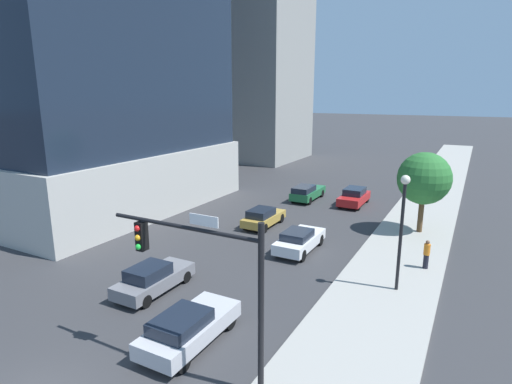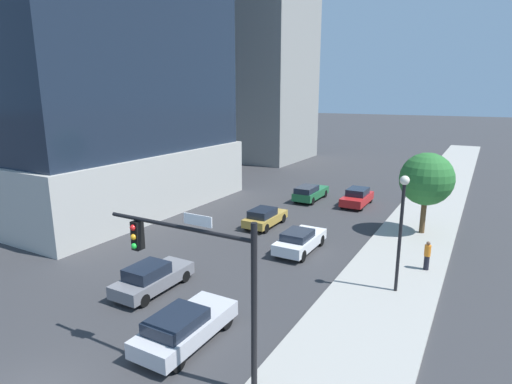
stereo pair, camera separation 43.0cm
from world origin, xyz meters
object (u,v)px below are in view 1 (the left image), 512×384
object	(u,v)px
construction_building	(257,44)
car_gold	(263,217)
street_lamp	(402,216)
traffic_light_pole	(203,265)
car_white	(299,240)
car_green	(307,192)
car_gray	(153,278)
street_tree	(424,179)
car_silver	(188,327)
car_red	(354,197)
pedestrian_orange_shirt	(427,254)

from	to	relation	value
construction_building	car_gold	size ratio (longest dim) A/B	9.55
construction_building	car_gold	world-z (taller)	construction_building
street_lamp	traffic_light_pole	bearing A→B (deg)	-116.72
car_gold	street_lamp	bearing A→B (deg)	-30.08
street_lamp	car_gold	distance (m)	12.62
car_white	car_gold	bearing A→B (deg)	142.00
car_green	car_gray	xyz separation A→B (m)	(0.00, -20.50, -0.05)
street_tree	car_gold	bearing A→B (deg)	-160.07
car_silver	car_white	bearing A→B (deg)	90.00
car_gold	car_silver	bearing A→B (deg)	-73.67
car_gold	car_white	world-z (taller)	car_white
car_white	car_gray	distance (m)	9.44
car_red	car_gold	size ratio (longest dim) A/B	1.07
street_lamp	pedestrian_orange_shirt	size ratio (longest dim) A/B	3.53
car_white	car_gray	xyz separation A→B (m)	(-4.24, -8.44, -0.02)
street_lamp	street_tree	distance (m)	9.87
car_silver	pedestrian_orange_shirt	distance (m)	13.81
car_gold	car_red	bearing A→B (deg)	65.20
traffic_light_pole	car_red	distance (m)	25.01
construction_building	pedestrian_orange_shirt	world-z (taller)	construction_building
traffic_light_pole	car_gold	bearing A→B (deg)	110.47
construction_building	traffic_light_pole	bearing A→B (deg)	-63.85
car_green	car_white	size ratio (longest dim) A/B	1.06
street_tree	car_gray	bearing A→B (deg)	-123.74
construction_building	car_green	world-z (taller)	construction_building
car_red	car_gray	distance (m)	21.35
street_tree	car_red	size ratio (longest dim) A/B	1.28
street_lamp	car_white	size ratio (longest dim) A/B	1.29
traffic_light_pole	pedestrian_orange_shirt	xyz separation A→B (m)	(5.69, 12.83, -3.09)
construction_building	street_lamp	world-z (taller)	construction_building
car_green	car_gray	world-z (taller)	car_green
traffic_light_pole	car_red	xyz separation A→B (m)	(-1.57, 24.74, -3.32)
car_red	street_lamp	bearing A→B (deg)	-67.55
construction_building	pedestrian_orange_shirt	xyz separation A→B (m)	(27.75, -32.10, -15.62)
car_silver	car_gray	world-z (taller)	car_gray
street_tree	car_silver	world-z (taller)	street_tree
traffic_light_pole	street_lamp	distance (m)	10.57
street_lamp	car_gold	world-z (taller)	street_lamp
street_lamp	car_gold	size ratio (longest dim) A/B	1.40
car_gray	car_white	bearing A→B (deg)	63.31
car_white	pedestrian_orange_shirt	xyz separation A→B (m)	(7.26, 0.58, 0.25)
car_white	car_gray	world-z (taller)	car_gray
traffic_light_pole	street_tree	xyz separation A→B (m)	(4.55, 19.31, -0.13)
street_lamp	car_gray	world-z (taller)	street_lamp
car_white	car_gray	size ratio (longest dim) A/B	1.03
traffic_light_pole	car_gray	bearing A→B (deg)	146.75
car_silver	car_white	size ratio (longest dim) A/B	1.03
construction_building	car_white	bearing A→B (deg)	-57.92
construction_building	car_gold	xyz separation A→B (m)	(16.25, -29.37, -15.89)
construction_building	car_green	xyz separation A→B (m)	(16.25, -20.62, -15.84)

